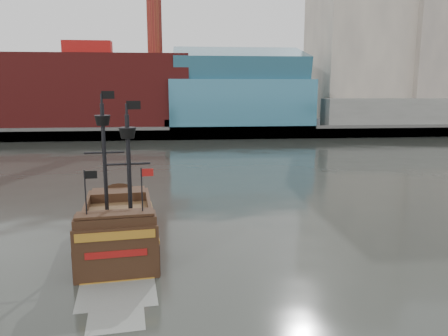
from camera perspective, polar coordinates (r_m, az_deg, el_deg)
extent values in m
plane|color=#2B2E28|center=(27.47, 0.89, -11.80)|extent=(400.00, 400.00, 0.00)
cube|color=slate|center=(117.65, -4.37, 5.90)|extent=(220.00, 60.00, 2.00)
cube|color=#4C4C49|center=(88.26, -3.86, 4.57)|extent=(220.00, 1.00, 2.60)
cube|color=maroon|center=(99.08, -17.12, 9.53)|extent=(42.00, 18.00, 15.00)
cube|color=#326C85|center=(96.18, 1.97, 8.48)|extent=(30.00, 16.00, 10.00)
cube|color=beige|center=(114.60, 17.07, 17.39)|extent=(20.00, 22.00, 46.00)
cube|color=#A4978A|center=(118.66, 26.04, 14.61)|extent=(18.00, 18.00, 38.00)
cube|color=beige|center=(134.38, 18.34, 17.53)|extent=(24.00, 20.00, 52.00)
cube|color=slate|center=(104.66, 23.52, 6.69)|extent=(40.00, 6.00, 6.00)
cylinder|color=maroon|center=(100.90, -9.16, 20.43)|extent=(3.20, 3.20, 22.00)
cube|color=#326C85|center=(96.22, 2.00, 13.24)|extent=(28.00, 14.94, 8.78)
cube|color=black|center=(30.46, -13.57, -8.69)|extent=(5.96, 11.71, 2.43)
cube|color=#51351D|center=(30.05, -13.68, -6.25)|extent=(5.36, 10.54, 0.28)
cube|color=black|center=(34.30, -13.58, -3.58)|extent=(4.21, 2.70, 0.94)
cube|color=black|center=(25.19, -13.94, -7.87)|extent=(4.59, 2.01, 1.69)
cube|color=black|center=(24.89, -13.83, -11.76)|extent=(4.59, 0.77, 3.75)
cube|color=#9D6B1E|center=(24.25, -13.99, -8.60)|extent=(4.19, 0.56, 0.47)
cube|color=maroon|center=(24.60, -13.88, -10.87)|extent=(3.26, 0.46, 0.37)
cylinder|color=black|center=(30.62, -15.35, 1.27)|extent=(0.29, 0.29, 7.30)
cylinder|color=black|center=(27.57, -12.31, -0.17)|extent=(0.29, 0.29, 6.74)
cone|color=black|center=(30.33, -15.58, 5.99)|extent=(1.14, 1.14, 0.66)
cone|color=black|center=(27.26, -12.49, 4.47)|extent=(1.14, 1.14, 0.66)
cube|color=black|center=(30.23, -14.93, 9.21)|extent=(0.84, 0.13, 0.52)
cube|color=black|center=(27.14, -11.74, 8.05)|extent=(0.84, 0.13, 0.52)
cube|color=#9BA19B|center=(23.91, -13.78, -15.66)|extent=(4.35, 3.81, 0.01)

